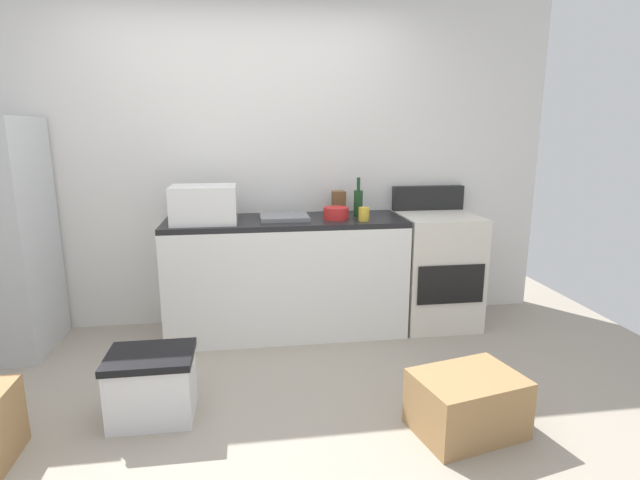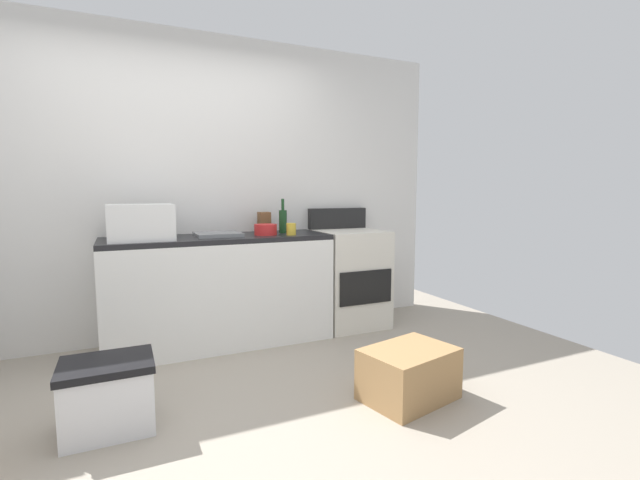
% 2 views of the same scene
% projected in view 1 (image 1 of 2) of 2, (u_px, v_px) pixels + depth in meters
% --- Properties ---
extents(ground_plane, '(6.00, 6.00, 0.00)m').
position_uv_depth(ground_plane, '(250.00, 418.00, 2.73)').
color(ground_plane, '#9E9384').
extents(wall_back, '(5.00, 0.10, 2.60)m').
position_uv_depth(wall_back, '(244.00, 163.00, 3.94)').
color(wall_back, silver).
rests_on(wall_back, ground_plane).
extents(kitchen_counter, '(1.80, 0.60, 0.90)m').
position_uv_depth(kitchen_counter, '(286.00, 276.00, 3.83)').
color(kitchen_counter, white).
rests_on(kitchen_counter, ground_plane).
extents(stove_oven, '(0.60, 0.61, 1.10)m').
position_uv_depth(stove_oven, '(436.00, 267.00, 4.00)').
color(stove_oven, silver).
rests_on(stove_oven, ground_plane).
extents(microwave, '(0.46, 0.34, 0.27)m').
position_uv_depth(microwave, '(204.00, 204.00, 3.54)').
color(microwave, white).
rests_on(microwave, kitchen_counter).
extents(sink_basin, '(0.36, 0.32, 0.03)m').
position_uv_depth(sink_basin, '(284.00, 217.00, 3.72)').
color(sink_basin, slate).
rests_on(sink_basin, kitchen_counter).
extents(wine_bottle, '(0.07, 0.07, 0.30)m').
position_uv_depth(wine_bottle, '(358.00, 202.00, 3.83)').
color(wine_bottle, '#193F1E').
rests_on(wine_bottle, kitchen_counter).
extents(coffee_mug, '(0.08, 0.08, 0.10)m').
position_uv_depth(coffee_mug, '(364.00, 214.00, 3.64)').
color(coffee_mug, gold).
rests_on(coffee_mug, kitchen_counter).
extents(knife_block, '(0.10, 0.10, 0.18)m').
position_uv_depth(knife_block, '(339.00, 202.00, 3.95)').
color(knife_block, brown).
rests_on(knife_block, kitchen_counter).
extents(mixing_bowl, '(0.19, 0.19, 0.09)m').
position_uv_depth(mixing_bowl, '(336.00, 213.00, 3.71)').
color(mixing_bowl, red).
rests_on(mixing_bowl, kitchen_counter).
extents(cardboard_box_large, '(0.61, 0.50, 0.31)m').
position_uv_depth(cardboard_box_large, '(467.00, 403.00, 2.59)').
color(cardboard_box_large, '#A37A4C').
rests_on(cardboard_box_large, ground_plane).
extents(storage_bin, '(0.46, 0.36, 0.38)m').
position_uv_depth(storage_bin, '(152.00, 385.00, 2.70)').
color(storage_bin, silver).
rests_on(storage_bin, ground_plane).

